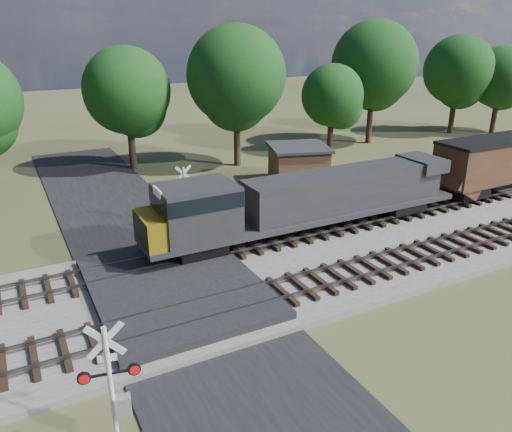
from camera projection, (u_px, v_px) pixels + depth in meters
ground at (180, 300)px, 21.74m from camera, size 160.00×160.00×0.00m
ballast_bed at (356, 248)px, 26.41m from camera, size 140.00×10.00×0.30m
road at (180, 299)px, 21.73m from camera, size 7.00×60.00×0.08m
crossing_panel at (175, 289)px, 22.04m from camera, size 7.00×9.00×0.62m
track_near at (264, 296)px, 21.29m from camera, size 140.00×2.60×0.33m
track_far at (218, 251)px, 25.42m from camera, size 140.00×2.60×0.33m
crossing_signal_near at (116, 398)px, 13.62m from camera, size 1.65×0.44×4.12m
crossing_signal_far at (184, 203)px, 28.85m from camera, size 1.53×0.33×3.79m
equipment_shed at (298, 164)px, 37.11m from camera, size 5.26×5.26×2.86m
treeline at (165, 86)px, 38.66m from camera, size 82.29×10.75×11.71m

